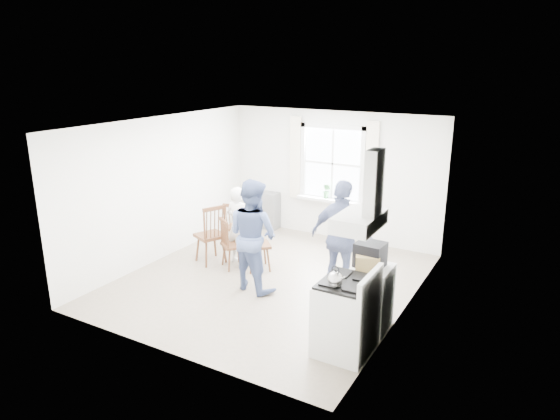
# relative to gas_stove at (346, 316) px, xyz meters

# --- Properties ---
(room_shell) EXTENTS (4.62, 5.12, 2.64)m
(room_shell) POSITION_rel_gas_stove_xyz_m (-1.91, 1.35, 0.82)
(room_shell) COLOR gray
(room_shell) RESTS_ON ground
(window_assembly) EXTENTS (1.88, 0.24, 1.70)m
(window_assembly) POSITION_rel_gas_stove_xyz_m (-1.91, 3.80, 0.98)
(window_assembly) COLOR white
(window_assembly) RESTS_ON room_shell
(range_hood) EXTENTS (0.45, 0.76, 0.94)m
(range_hood) POSITION_rel_gas_stove_xyz_m (0.16, -0.00, 1.42)
(range_hood) COLOR silver
(range_hood) RESTS_ON room_shell
(shelf_unit) EXTENTS (0.40, 0.30, 0.80)m
(shelf_unit) POSITION_rel_gas_stove_xyz_m (-3.31, 3.68, -0.08)
(shelf_unit) COLOR slate
(shelf_unit) RESTS_ON ground
(gas_stove) EXTENTS (0.68, 0.76, 1.12)m
(gas_stove) POSITION_rel_gas_stove_xyz_m (0.00, 0.00, 0.00)
(gas_stove) COLOR silver
(gas_stove) RESTS_ON ground
(kettle) EXTENTS (0.18, 0.18, 0.26)m
(kettle) POSITION_rel_gas_stove_xyz_m (-0.09, -0.19, 0.55)
(kettle) COLOR silver
(kettle) RESTS_ON gas_stove
(low_cabinet) EXTENTS (0.50, 0.55, 0.90)m
(low_cabinet) POSITION_rel_gas_stove_xyz_m (0.07, 0.70, -0.03)
(low_cabinet) COLOR silver
(low_cabinet) RESTS_ON ground
(stereo_stack) EXTENTS (0.39, 0.35, 0.33)m
(stereo_stack) POSITION_rel_gas_stove_xyz_m (0.03, 0.70, 0.58)
(stereo_stack) COLOR black
(stereo_stack) RESTS_ON low_cabinet
(cardboard_box) EXTENTS (0.37, 0.31, 0.20)m
(cardboard_box) POSITION_rel_gas_stove_xyz_m (0.04, 0.57, 0.52)
(cardboard_box) COLOR #A88C51
(cardboard_box) RESTS_ON low_cabinet
(windsor_chair_a) EXTENTS (0.47, 0.46, 0.96)m
(windsor_chair_a) POSITION_rel_gas_stove_xyz_m (-3.19, 2.18, 0.10)
(windsor_chair_a) COLOR #4F2D19
(windsor_chair_a) RESTS_ON ground
(windsor_chair_b) EXTENTS (0.53, 0.53, 0.91)m
(windsor_chair_b) POSITION_rel_gas_stove_xyz_m (-2.81, 1.43, 0.07)
(windsor_chair_b) COLOR #4F2D19
(windsor_chair_b) RESTS_ON ground
(windsor_chair_c) EXTENTS (0.61, 0.61, 1.10)m
(windsor_chair_c) POSITION_rel_gas_stove_xyz_m (-3.15, 1.46, 0.19)
(windsor_chair_c) COLOR #4F2D19
(windsor_chair_c) RESTS_ON ground
(person_left) EXTENTS (0.58, 0.58, 1.42)m
(person_left) POSITION_rel_gas_stove_xyz_m (-2.78, 1.72, 0.23)
(person_left) COLOR white
(person_left) RESTS_ON ground
(person_mid) EXTENTS (1.04, 1.04, 1.80)m
(person_mid) POSITION_rel_gas_stove_xyz_m (-1.99, 0.97, 0.41)
(person_mid) COLOR #4E5F91
(person_mid) RESTS_ON ground
(person_right) EXTENTS (1.16, 1.16, 1.82)m
(person_right) POSITION_rel_gas_stove_xyz_m (-0.70, 1.51, 0.42)
(person_right) COLOR navy
(person_right) RESTS_ON ground
(potted_plant) EXTENTS (0.22, 0.22, 0.31)m
(potted_plant) POSITION_rel_gas_stove_xyz_m (-1.97, 3.71, 0.52)
(potted_plant) COLOR #2F6B35
(potted_plant) RESTS_ON window_assembly
(windsor_chair_d) EXTENTS (0.58, 0.58, 0.99)m
(windsor_chair_d) POSITION_rel_gas_stove_xyz_m (-2.41, 1.58, 0.12)
(windsor_chair_d) COLOR #4F2D19
(windsor_chair_d) RESTS_ON ground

